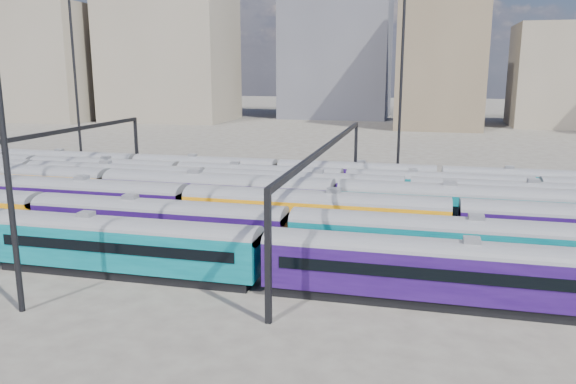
# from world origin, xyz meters

# --- Properties ---
(ground) EXTENTS (500.00, 500.00, 0.00)m
(ground) POSITION_xyz_m (0.00, 0.00, 0.00)
(ground) COLOR #423D38
(ground) RESTS_ON ground
(rake_0) EXTENTS (121.69, 2.97, 4.99)m
(rake_0) POSITION_xyz_m (8.21, -15.00, 2.62)
(rake_0) COLOR black
(rake_0) RESTS_ON ground
(rake_1) EXTENTS (148.46, 3.10, 5.23)m
(rake_1) POSITION_xyz_m (-1.88, -10.00, 2.74)
(rake_1) COLOR black
(rake_1) RESTS_ON ground
(rake_2) EXTENTS (111.74, 3.27, 5.52)m
(rake_2) POSITION_xyz_m (-12.85, -5.00, 2.90)
(rake_2) COLOR black
(rake_2) RESTS_ON ground
(rake_3) EXTENTS (159.72, 3.33, 5.63)m
(rake_3) POSITION_xyz_m (-0.73, 0.00, 2.96)
(rake_3) COLOR black
(rake_3) RESTS_ON ground
(rake_4) EXTENTS (125.11, 3.05, 5.14)m
(rake_4) POSITION_xyz_m (16.87, 5.00, 2.70)
(rake_4) COLOR black
(rake_4) RESTS_ON ground
(rake_5) EXTENTS (115.20, 2.81, 4.72)m
(rake_5) POSITION_xyz_m (-9.24, 10.00, 2.48)
(rake_5) COLOR black
(rake_5) RESTS_ON ground
(rake_6) EXTENTS (112.00, 2.73, 4.59)m
(rake_6) POSITION_xyz_m (-17.52, 15.00, 2.41)
(rake_6) COLOR black
(rake_6) RESTS_ON ground
(gantry_1) EXTENTS (0.35, 40.35, 8.03)m
(gantry_1) POSITION_xyz_m (-20.00, 0.00, 6.79)
(gantry_1) COLOR black
(gantry_1) RESTS_ON ground
(gantry_2) EXTENTS (0.35, 40.35, 8.03)m
(gantry_2) POSITION_xyz_m (10.00, 0.00, 6.79)
(gantry_2) COLOR black
(gantry_2) RESTS_ON ground
(mast_1) EXTENTS (1.40, 0.50, 25.60)m
(mast_1) POSITION_xyz_m (-30.00, 22.00, 13.97)
(mast_1) COLOR black
(mast_1) RESTS_ON ground
(mast_3) EXTENTS (1.40, 0.50, 25.60)m
(mast_3) POSITION_xyz_m (15.00, 24.00, 13.97)
(mast_3) COLOR black
(mast_3) RESTS_ON ground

